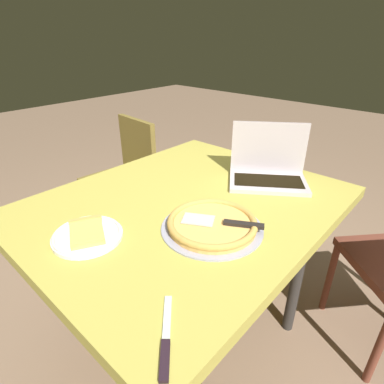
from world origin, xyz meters
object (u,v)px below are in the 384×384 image
Objects in this scene: chair_near at (126,172)px; dining_table at (186,215)px; pizza_tray at (212,224)px; laptop at (268,169)px; table_knife at (166,343)px; pizza_plate at (87,234)px.

dining_table is at bearing 67.95° from chair_near.
chair_near is (-0.47, -1.15, -0.29)m from pizza_tray.
laptop is (-0.39, 0.15, 0.13)m from dining_table.
laptop is at bearing 159.34° from dining_table.
chair_near is at bearing -123.31° from table_knife.
pizza_tray is at bearing 139.30° from pizza_plate.
pizza_plate reaches higher than table_knife.
pizza_plate is (0.41, -0.07, 0.09)m from dining_table.
laptop is 0.94m from table_knife.
dining_table is 0.24m from pizza_tray.
chair_near is at bearing -89.67° from laptop.
table_knife is (0.90, 0.26, -0.05)m from laptop.
table_knife is 1.64m from chair_near.
chair_near is (-0.38, -0.94, -0.20)m from dining_table.
laptop is 2.31× the size of table_knife.
table_knife is (0.10, 0.48, -0.01)m from pizza_plate.
table_knife is (0.42, 0.21, -0.02)m from pizza_tray.
table_knife is at bearing 56.69° from chair_near.
dining_table is 3.07× the size of laptop.
pizza_tray is 2.03× the size of table_knife.
dining_table is 0.42m from pizza_plate.
laptop is at bearing 164.89° from pizza_plate.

